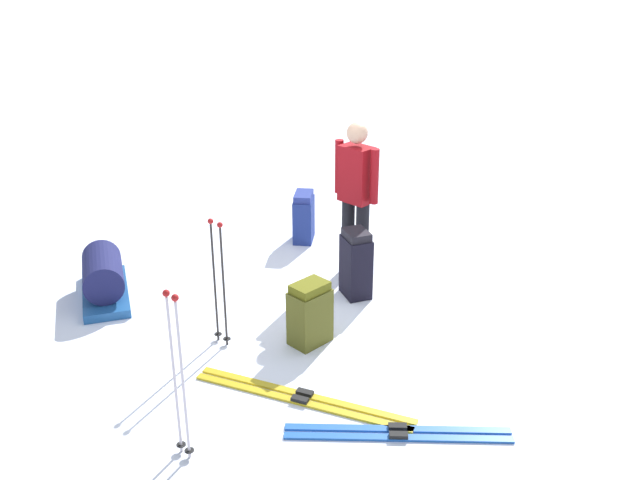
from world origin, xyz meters
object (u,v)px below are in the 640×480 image
ski_poles_planted_far (178,369)px  ski_pair_near (302,398)px  backpack_large_dark (304,217)px  backpack_bright (310,314)px  ski_pair_far (398,433)px  backpack_small_spare (356,264)px  ski_poles_planted_near (219,276)px  skier_standing (356,192)px  gear_sled (103,277)px

ski_poles_planted_far → ski_pair_near: bearing=96.7°
backpack_large_dark → ski_poles_planted_far: ski_poles_planted_far is taller
ski_poles_planted_far → backpack_large_dark: bearing=137.2°
backpack_large_dark → backpack_bright: 2.33m
ski_pair_far → backpack_small_spare: backpack_small_spare is taller
ski_pair_far → ski_poles_planted_near: ski_poles_planted_near is taller
skier_standing → ski_poles_planted_far: bearing=-56.1°
ski_pair_far → ski_poles_planted_far: size_ratio=1.15×
ski_pair_far → ski_poles_planted_near: bearing=-162.6°
backpack_bright → ski_pair_near: bearing=-34.7°
ski_pair_near → gear_sled: (-2.57, -0.87, 0.21)m
ski_pair_near → ski_pair_far: size_ratio=1.06×
ski_pair_far → backpack_bright: (-1.47, 0.10, 0.28)m
gear_sled → ski_poles_planted_far: bearing=-4.0°
ski_pair_far → backpack_large_dark: 3.73m
ski_pair_far → ski_poles_planted_far: ski_poles_planted_far is taller
backpack_large_dark → backpack_small_spare: size_ratio=0.84×
backpack_large_dark → ski_poles_planted_near: ski_poles_planted_near is taller
backpack_small_spare → gear_sled: (-1.30, -2.23, -0.13)m
backpack_large_dark → backpack_bright: same height
ski_pair_far → backpack_bright: backpack_bright is taller
skier_standing → ski_poles_planted_far: (1.81, -2.69, -0.21)m
ski_poles_planted_near → gear_sled: size_ratio=1.07×
ski_poles_planted_near → gear_sled: bearing=-154.8°
skier_standing → ski_pair_near: bearing=-44.2°
backpack_bright → ski_poles_planted_near: bearing=-121.2°
ski_pair_far → gear_sled: (-3.32, -1.26, 0.21)m
backpack_small_spare → ski_poles_planted_far: size_ratio=0.54×
backpack_bright → backpack_small_spare: 1.03m
gear_sled → ski_poles_planted_near: bearing=25.2°
ski_pair_far → backpack_small_spare: 2.26m
ski_poles_planted_near → ski_poles_planted_far: size_ratio=0.91×
backpack_bright → ski_poles_planted_near: ski_poles_planted_near is taller
backpack_large_dark → ski_poles_planted_near: 2.47m
ski_pair_near → backpack_bright: bearing=145.3°
ski_pair_near → backpack_small_spare: 1.89m
skier_standing → ski_poles_planted_far: skier_standing is taller
ski_pair_near → ski_pair_far: (0.75, 0.40, 0.00)m
skier_standing → ski_poles_planted_near: size_ratio=1.40×
backpack_bright → skier_standing: bearing=130.3°
backpack_large_dark → backpack_small_spare: backpack_small_spare is taller
ski_poles_planted_far → ski_poles_planted_near: bearing=145.6°
ski_poles_planted_near → gear_sled: 1.64m
skier_standing → backpack_large_dark: 1.26m
skier_standing → backpack_small_spare: bearing=-32.6°
backpack_small_spare → ski_pair_near: bearing=-47.3°
backpack_small_spare → backpack_large_dark: bearing=170.4°
ski_pair_near → ski_poles_planted_far: bearing=-83.3°
ski_poles_planted_far → gear_sled: (-2.69, 0.19, -0.52)m
ski_pair_near → gear_sled: gear_sled is taller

